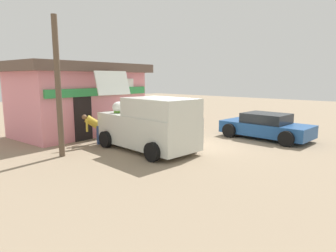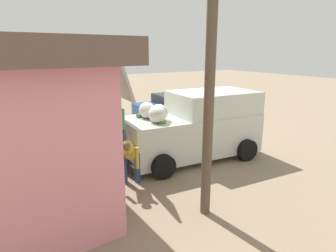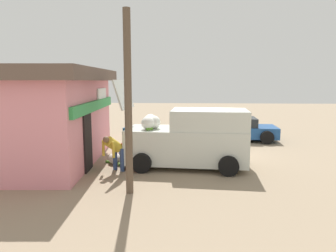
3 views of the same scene
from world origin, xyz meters
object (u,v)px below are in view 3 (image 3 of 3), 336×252
(delivery_van, at_px, (190,138))
(paint_bucket, at_px, (122,149))
(parked_sedan, at_px, (236,129))
(customer_bending, at_px, (114,149))
(storefront_bar, at_px, (48,115))
(vendor_standing, at_px, (129,138))
(unloaded_banana_pile, at_px, (115,159))

(delivery_van, relative_size, paint_bucket, 13.60)
(parked_sedan, bearing_deg, customer_bending, 139.37)
(storefront_bar, xyz_separation_m, paint_bucket, (1.53, -2.46, -1.65))
(storefront_bar, distance_m, parked_sedan, 9.27)
(vendor_standing, distance_m, customer_bending, 1.37)
(parked_sedan, bearing_deg, paint_bucket, 121.55)
(storefront_bar, bearing_deg, paint_bucket, -58.12)
(storefront_bar, relative_size, vendor_standing, 4.36)
(customer_bending, bearing_deg, delivery_van, -73.14)
(customer_bending, height_order, unloaded_banana_pile, customer_bending)
(unloaded_banana_pile, xyz_separation_m, paint_bucket, (1.63, 0.05, -0.00))
(delivery_van, xyz_separation_m, unloaded_banana_pile, (0.24, 2.80, -0.86))
(vendor_standing, relative_size, unloaded_banana_pile, 1.75)
(delivery_van, height_order, vendor_standing, delivery_van)
(unloaded_banana_pile, bearing_deg, paint_bucket, 1.77)
(storefront_bar, distance_m, vendor_standing, 3.14)
(unloaded_banana_pile, relative_size, paint_bucket, 2.64)
(customer_bending, distance_m, paint_bucket, 2.74)
(parked_sedan, bearing_deg, vendor_standing, 133.72)
(parked_sedan, relative_size, paint_bucket, 11.93)
(parked_sedan, distance_m, vendor_standing, 6.68)
(customer_bending, bearing_deg, parked_sedan, -40.63)
(parked_sedan, height_order, customer_bending, customer_bending)
(paint_bucket, bearing_deg, delivery_van, -123.25)
(storefront_bar, distance_m, delivery_van, 5.37)
(unloaded_banana_pile, bearing_deg, delivery_van, -94.91)
(vendor_standing, distance_m, unloaded_banana_pile, 0.93)
(delivery_van, height_order, unloaded_banana_pile, delivery_van)
(paint_bucket, bearing_deg, vendor_standing, -157.58)
(storefront_bar, bearing_deg, delivery_van, -93.67)
(delivery_van, distance_m, vendor_standing, 2.37)
(delivery_van, relative_size, unloaded_banana_pile, 5.15)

